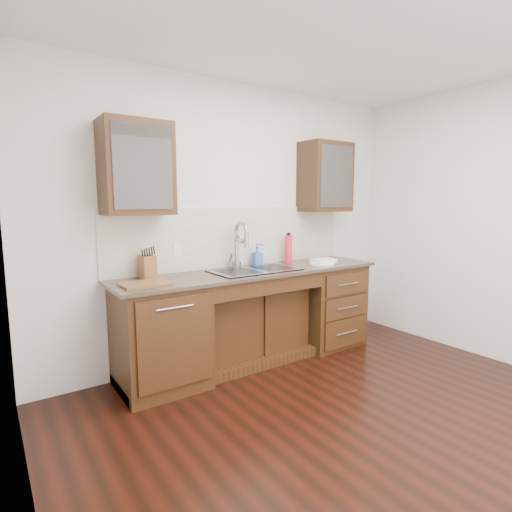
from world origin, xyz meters
TOP-DOWN VIEW (x-y plane):
  - ground at (0.00, 0.00)m, footprint 4.00×3.50m
  - ceiling at (0.00, 0.00)m, footprint 4.00×3.50m
  - wall_back at (0.00, 1.80)m, footprint 4.00×0.10m
  - wall_left at (-2.05, 0.00)m, footprint 0.10×3.50m
  - base_cabinet_left at (-0.95, 1.44)m, footprint 0.70×0.62m
  - base_cabinet_center at (0.00, 1.53)m, footprint 1.20×0.44m
  - base_cabinet_right at (0.95, 1.44)m, footprint 0.70×0.62m
  - countertop at (0.00, 1.43)m, footprint 2.70×0.65m
  - backsplash at (0.00, 1.74)m, footprint 2.70×0.02m
  - sink at (0.00, 1.41)m, footprint 0.84×0.46m
  - faucet at (-0.07, 1.64)m, footprint 0.04×0.04m
  - filter_tap at (0.18, 1.65)m, footprint 0.02×0.02m
  - upper_cabinet_left at (-1.05, 1.58)m, footprint 0.55×0.34m
  - upper_cabinet_right at (1.05, 1.58)m, footprint 0.55×0.34m
  - outlet_left at (-0.65, 1.73)m, footprint 0.08×0.01m
  - outlet_right at (0.65, 1.73)m, footprint 0.08×0.01m
  - soap_bottle at (0.17, 1.62)m, footprint 0.10×0.10m
  - water_bottle at (0.57, 1.62)m, footprint 0.10×0.10m
  - plate at (0.78, 1.31)m, footprint 0.28×0.28m
  - dish_towel at (0.82, 1.34)m, footprint 0.25×0.19m
  - knife_block at (-0.98, 1.60)m, footprint 0.11×0.18m
  - cutting_board at (-1.08, 1.36)m, footprint 0.38×0.27m
  - cup_left_a at (-1.13, 1.58)m, footprint 0.13×0.13m
  - cup_left_b at (-1.00, 1.58)m, footprint 0.12×0.12m
  - cup_right_a at (0.99, 1.58)m, footprint 0.17×0.17m
  - cup_right_b at (1.17, 1.58)m, footprint 0.10×0.10m

SIDE VIEW (x-z plane):
  - ground at x=0.00m, z-range -0.10..0.00m
  - base_cabinet_center at x=0.00m, z-range 0.00..0.70m
  - base_cabinet_left at x=-0.95m, z-range 0.00..0.88m
  - base_cabinet_right at x=0.95m, z-range 0.00..0.88m
  - sink at x=0.00m, z-range 0.73..0.92m
  - countertop at x=0.00m, z-range 0.88..0.91m
  - plate at x=0.78m, z-range 0.91..0.92m
  - cutting_board at x=-1.08m, z-range 0.91..0.93m
  - dish_towel at x=0.82m, z-range 0.93..0.96m
  - soap_bottle at x=0.17m, z-range 0.91..1.11m
  - knife_block at x=-0.98m, z-range 0.91..1.11m
  - filter_tap at x=0.18m, z-range 0.91..1.15m
  - water_bottle at x=0.57m, z-range 0.91..1.20m
  - faucet at x=-0.07m, z-range 0.91..1.31m
  - outlet_left at x=-0.65m, z-range 1.06..1.18m
  - outlet_right at x=0.65m, z-range 1.06..1.18m
  - backsplash at x=0.00m, z-range 0.91..1.50m
  - wall_back at x=0.00m, z-range 0.00..2.70m
  - wall_left at x=-2.05m, z-range 0.00..2.70m
  - cup_right_b at x=1.17m, z-range 1.72..1.81m
  - cup_left_a at x=-1.13m, z-range 1.72..1.82m
  - cup_left_b at x=-1.00m, z-range 1.72..1.82m
  - cup_right_a at x=0.99m, z-range 1.72..1.83m
  - upper_cabinet_left at x=-1.05m, z-range 1.45..2.20m
  - upper_cabinet_right at x=1.05m, z-range 1.45..2.20m
  - ceiling at x=0.00m, z-range 2.70..2.80m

